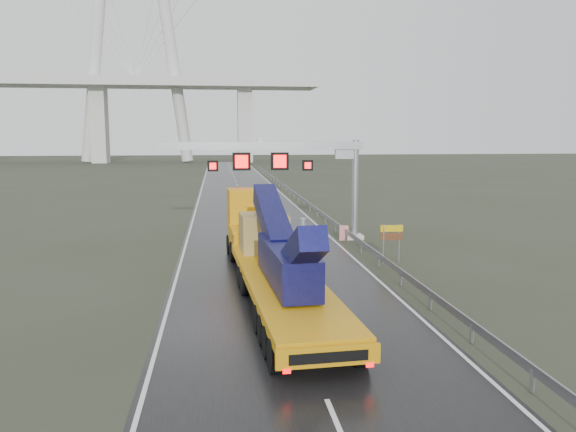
{
  "coord_description": "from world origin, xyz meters",
  "views": [
    {
      "loc": [
        -2.99,
        -21.61,
        7.5
      ],
      "look_at": [
        0.75,
        8.11,
        3.2
      ],
      "focal_mm": 35.0,
      "sensor_mm": 36.0,
      "label": 1
    }
  ],
  "objects": [
    {
      "name": "heavy_haul_truck",
      "position": [
        -0.51,
        6.51,
        1.93
      ],
      "size": [
        4.3,
        21.38,
        4.99
      ],
      "rotation": [
        0.0,
        0.0,
        0.06
      ],
      "color": "orange",
      "rests_on": "ground"
    },
    {
      "name": "road",
      "position": [
        0.0,
        40.0,
        0.01
      ],
      "size": [
        11.0,
        200.0,
        0.02
      ],
      "primitive_type": "cube",
      "color": "black",
      "rests_on": "ground"
    },
    {
      "name": "striped_barrier",
      "position": [
        6.0,
        17.49,
        0.53
      ],
      "size": [
        0.66,
        0.4,
        1.06
      ],
      "primitive_type": "cube",
      "rotation": [
        0.0,
        0.0,
        -0.1
      ],
      "color": "red",
      "rests_on": "ground"
    },
    {
      "name": "ground",
      "position": [
        0.0,
        0.0,
        0.0
      ],
      "size": [
        400.0,
        400.0,
        0.0
      ],
      "primitive_type": "plane",
      "color": "#2E3122",
      "rests_on": "ground"
    },
    {
      "name": "exit_sign_pair",
      "position": [
        7.16,
        10.0,
        1.62
      ],
      "size": [
        1.35,
        0.1,
        2.32
      ],
      "rotation": [
        0.0,
        0.0,
        -0.03
      ],
      "color": "gray",
      "rests_on": "ground"
    },
    {
      "name": "sign_gantry",
      "position": [
        2.1,
        17.99,
        5.61
      ],
      "size": [
        14.9,
        1.2,
        7.42
      ],
      "color": "silver",
      "rests_on": "ground"
    },
    {
      "name": "guardrail",
      "position": [
        6.1,
        30.0,
        0.7
      ],
      "size": [
        0.2,
        140.0,
        1.4
      ],
      "primitive_type": null,
      "color": "slate",
      "rests_on": "ground"
    }
  ]
}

